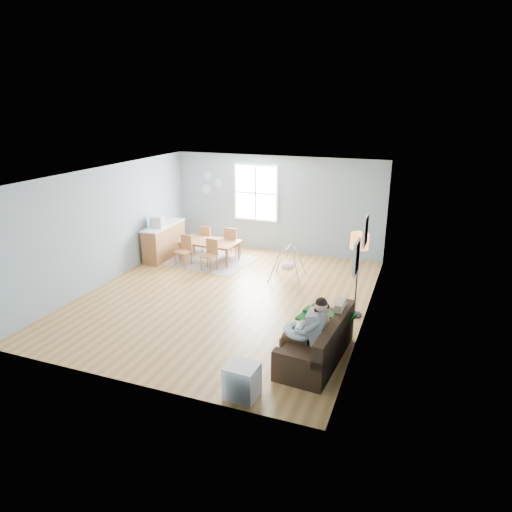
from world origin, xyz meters
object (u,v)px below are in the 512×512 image
at_px(storage_cube, 241,381).
at_px(father, 307,329).
at_px(chair_nw, 207,238).
at_px(dining_table, 209,251).
at_px(floor_lamp, 359,248).
at_px(chair_sw, 184,249).
at_px(chair_ne, 232,241).
at_px(baby_swing, 288,265).
at_px(counter, 164,241).
at_px(monitor, 157,222).
at_px(toddler, 319,319).
at_px(chair_se, 210,253).
at_px(sofa, 319,345).

bearing_deg(storage_cube, father, 59.49).
bearing_deg(chair_nw, dining_table, -60.66).
relative_size(floor_lamp, chair_sw, 2.17).
distance_m(chair_sw, chair_ne, 1.36).
bearing_deg(floor_lamp, baby_swing, 142.74).
relative_size(floor_lamp, counter, 1.04).
bearing_deg(baby_swing, monitor, 177.57).
distance_m(father, toddler, 0.45).
height_order(toddler, monitor, monitor).
bearing_deg(floor_lamp, dining_table, 154.84).
bearing_deg(baby_swing, chair_ne, 150.58).
height_order(chair_se, counter, counter).
relative_size(father, dining_table, 0.78).
height_order(chair_nw, baby_swing, baby_swing).
xyz_separation_m(father, chair_ne, (-3.31, 4.59, -0.17)).
distance_m(dining_table, monitor, 1.56).
distance_m(monitor, baby_swing, 3.73).
xyz_separation_m(chair_nw, chair_ne, (0.80, -0.10, 0.04)).
bearing_deg(chair_nw, monitor, -132.21).
bearing_deg(baby_swing, floor_lamp, -37.26).
xyz_separation_m(monitor, baby_swing, (3.66, -0.16, -0.70)).
height_order(floor_lamp, chair_ne, floor_lamp).
bearing_deg(baby_swing, father, -68.45).
distance_m(chair_sw, chair_nw, 1.10).
bearing_deg(storage_cube, baby_swing, 98.75).
bearing_deg(baby_swing, sofa, -64.82).
height_order(father, storage_cube, father).
distance_m(dining_table, chair_sw, 0.70).
distance_m(floor_lamp, chair_se, 4.23).
distance_m(toddler, monitor, 6.07).
relative_size(dining_table, counter, 0.95).
xyz_separation_m(chair_ne, baby_swing, (1.93, -1.09, -0.11)).
relative_size(chair_ne, baby_swing, 1.00).
bearing_deg(baby_swing, storage_cube, -81.25).
distance_m(chair_sw, counter, 0.91).
xyz_separation_m(toddler, storage_cube, (-0.76, -1.58, -0.39)).
height_order(storage_cube, counter, counter).
height_order(toddler, dining_table, toddler).
bearing_deg(sofa, floor_lamp, 80.96).
relative_size(storage_cube, counter, 0.31).
bearing_deg(dining_table, chair_sw, -129.48).
xyz_separation_m(sofa, dining_table, (-3.91, 3.83, 0.01)).
xyz_separation_m(chair_se, chair_nw, (-0.67, 1.19, 0.01)).
relative_size(storage_cube, baby_swing, 0.59).
xyz_separation_m(floor_lamp, storage_cube, (-1.11, -3.25, -1.17)).
bearing_deg(counter, monitor, -85.95).
bearing_deg(sofa, storage_cube, -120.17).
distance_m(toddler, chair_se, 4.67).
xyz_separation_m(storage_cube, baby_swing, (-0.71, 4.64, 0.11)).
height_order(sofa, monitor, monitor).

